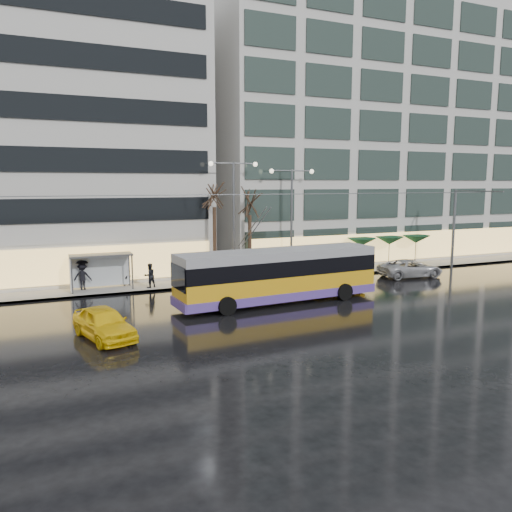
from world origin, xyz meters
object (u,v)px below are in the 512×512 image
bus_shelter (95,264)px  taxi_a (104,323)px  street_lamp_near (234,204)px  trolleybus (278,277)px

bus_shelter → taxi_a: bearing=-93.5°
bus_shelter → street_lamp_near: (10.38, 0.11, 4.03)m
taxi_a → street_lamp_near: bearing=30.4°
trolleybus → street_lamp_near: 9.16m
taxi_a → trolleybus: bearing=1.6°
street_lamp_near → trolleybus: bearing=-90.2°
trolleybus → taxi_a: (-11.07, -3.47, -0.88)m
bus_shelter → taxi_a: 11.51m
street_lamp_near → taxi_a: 16.83m
bus_shelter → taxi_a: (-0.71, -11.43, -1.17)m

